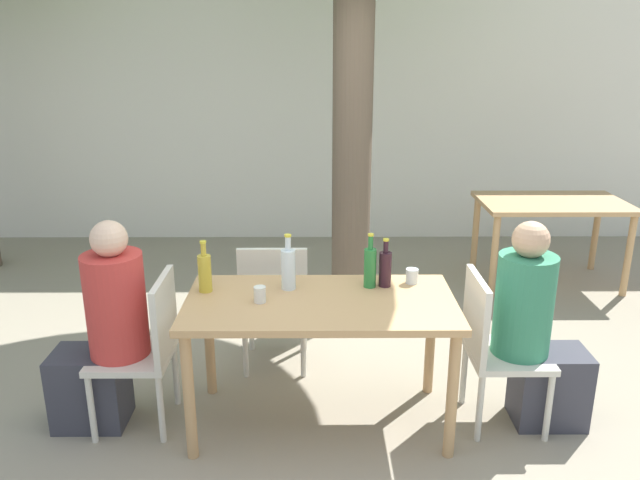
# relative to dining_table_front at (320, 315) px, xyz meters

# --- Properties ---
(ground_plane) EXTENTS (30.00, 30.00, 0.00)m
(ground_plane) POSITION_rel_dining_table_front_xyz_m (0.00, 0.00, -0.68)
(ground_plane) COLOR gray
(cafe_building_wall) EXTENTS (10.00, 0.08, 2.80)m
(cafe_building_wall) POSITION_rel_dining_table_front_xyz_m (0.00, 3.63, 0.72)
(cafe_building_wall) COLOR white
(cafe_building_wall) RESTS_ON ground_plane
(dining_table_front) EXTENTS (1.49, 0.77, 0.77)m
(dining_table_front) POSITION_rel_dining_table_front_xyz_m (0.00, 0.00, 0.00)
(dining_table_front) COLOR tan
(dining_table_front) RESTS_ON ground_plane
(dining_table_back) EXTENTS (1.28, 0.78, 0.77)m
(dining_table_back) POSITION_rel_dining_table_front_xyz_m (2.08, 2.20, -0.01)
(dining_table_back) COLOR tan
(dining_table_back) RESTS_ON ground_plane
(patio_chair_0) EXTENTS (0.44, 0.44, 0.90)m
(patio_chair_0) POSITION_rel_dining_table_front_xyz_m (-0.98, 0.00, -0.17)
(patio_chair_0) COLOR beige
(patio_chair_0) RESTS_ON ground_plane
(patio_chair_1) EXTENTS (0.44, 0.44, 0.90)m
(patio_chair_1) POSITION_rel_dining_table_front_xyz_m (0.98, 0.00, -0.17)
(patio_chair_1) COLOR beige
(patio_chair_1) RESTS_ON ground_plane
(patio_chair_2) EXTENTS (0.44, 0.44, 0.90)m
(patio_chair_2) POSITION_rel_dining_table_front_xyz_m (-0.30, 0.62, -0.17)
(patio_chair_2) COLOR beige
(patio_chair_2) RESTS_ON ground_plane
(person_seated_0) EXTENTS (0.56, 0.33, 1.23)m
(person_seated_0) POSITION_rel_dining_table_front_xyz_m (-1.21, -0.00, -0.13)
(person_seated_0) COLOR #383842
(person_seated_0) RESTS_ON ground_plane
(person_seated_1) EXTENTS (0.56, 0.32, 1.22)m
(person_seated_1) POSITION_rel_dining_table_front_xyz_m (1.21, -0.00, -0.14)
(person_seated_1) COLOR #383842
(person_seated_1) RESTS_ON ground_plane
(water_bottle_0) EXTENTS (0.08, 0.08, 0.33)m
(water_bottle_0) POSITION_rel_dining_table_front_xyz_m (-0.18, 0.17, 0.22)
(water_bottle_0) COLOR silver
(water_bottle_0) RESTS_ON dining_table_front
(wine_bottle_1) EXTENTS (0.07, 0.07, 0.29)m
(wine_bottle_1) POSITION_rel_dining_table_front_xyz_m (0.38, 0.20, 0.20)
(wine_bottle_1) COLOR #331923
(wine_bottle_1) RESTS_ON dining_table_front
(green_bottle_2) EXTENTS (0.07, 0.07, 0.32)m
(green_bottle_2) POSITION_rel_dining_table_front_xyz_m (0.29, 0.19, 0.22)
(green_bottle_2) COLOR #287A38
(green_bottle_2) RESTS_ON dining_table_front
(oil_cruet_3) EXTENTS (0.08, 0.08, 0.30)m
(oil_cruet_3) POSITION_rel_dining_table_front_xyz_m (-0.65, 0.13, 0.21)
(oil_cruet_3) COLOR gold
(oil_cruet_3) RESTS_ON dining_table_front
(drinking_glass_0) EXTENTS (0.07, 0.07, 0.09)m
(drinking_glass_0) POSITION_rel_dining_table_front_xyz_m (-0.33, -0.03, 0.14)
(drinking_glass_0) COLOR silver
(drinking_glass_0) RESTS_ON dining_table_front
(drinking_glass_1) EXTENTS (0.07, 0.07, 0.09)m
(drinking_glass_1) POSITION_rel_dining_table_front_xyz_m (0.54, 0.25, 0.14)
(drinking_glass_1) COLOR silver
(drinking_glass_1) RESTS_ON dining_table_front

